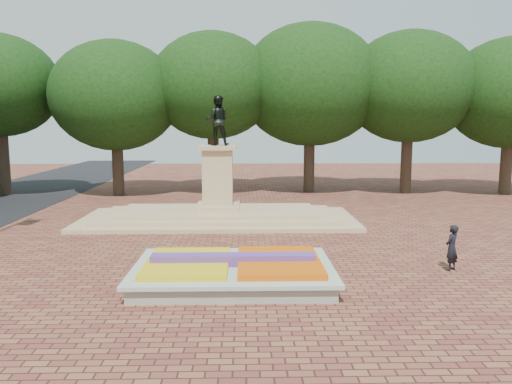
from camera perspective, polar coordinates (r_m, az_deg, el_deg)
The scene contains 5 objects.
ground at distance 18.16m, azimuth -5.65°, elevation -8.25°, with size 90.00×90.00×0.00m, color brown.
flower_bed at distance 16.09m, azimuth -2.51°, elevation -8.95°, with size 6.30×4.30×0.91m.
monument at distance 25.77m, azimuth -4.35°, elevation -1.40°, with size 14.00×6.00×6.40m.
tree_row_back at distance 35.44m, azimuth 0.24°, elevation 10.54°, with size 44.80×8.80×10.43m.
pedestrian at distance 18.46m, azimuth 21.46°, elevation -5.95°, with size 0.58×0.38×1.59m, color black.
Camera 1 is at (1.37, -17.39, 5.04)m, focal length 35.00 mm.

